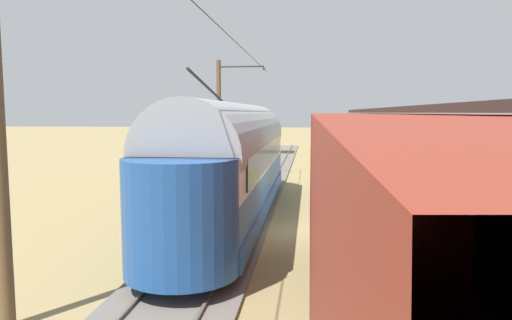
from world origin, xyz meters
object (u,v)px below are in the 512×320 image
catenary_pole_mid_near (1,126)px  switch_stand (376,182)px  boxcar_adjacent (404,227)px  track_end_bumper (336,177)px  vintage_streetcar (234,159)px  catenary_pole_foreground (220,117)px  spare_tie_stack (185,187)px

catenary_pole_mid_near → switch_stand: bearing=-120.3°
boxcar_adjacent → switch_stand: 15.01m
track_end_bumper → catenary_pole_mid_near: bearing=69.5°
switch_stand → track_end_bumper: (1.63, -3.83, -0.30)m
switch_stand → vintage_streetcar: bearing=43.5°
catenary_pole_foreground → switch_stand: size_ratio=5.74×
catenary_pole_mid_near → spare_tie_stack: bearing=-87.1°
catenary_pole_mid_near → track_end_bumper: bearing=-110.5°
spare_tie_stack → track_end_bumper: bearing=-154.1°
vintage_streetcar → catenary_pole_foreground: bearing=-76.6°
switch_stand → catenary_pole_mid_near: bearing=59.7°
boxcar_adjacent → catenary_pole_foreground: size_ratio=2.09×
boxcar_adjacent → catenary_pole_mid_near: bearing=-2.3°
vintage_streetcar → catenary_pole_foreground: catenary_pole_foreground is taller
switch_stand → track_end_bumper: 4.18m
boxcar_adjacent → spare_tie_stack: (7.64, -14.97, -1.90)m
catenary_pole_foreground → catenary_pole_mid_near: (0.00, 20.18, 0.00)m
boxcar_adjacent → catenary_pole_mid_near: (6.90, -0.28, 1.55)m
switch_stand → spare_tie_stack: 9.28m
catenary_pole_foreground → track_end_bumper: 7.85m
vintage_streetcar → spare_tie_stack: 6.92m
boxcar_adjacent → track_end_bumper: size_ratio=8.24×
catenary_pole_mid_near → catenary_pole_foreground: bearing=-90.0°
catenary_pole_mid_near → switch_stand: (-8.53, -14.57, -3.01)m
catenary_pole_foreground → catenary_pole_mid_near: bearing=90.0°
boxcar_adjacent → track_end_bumper: (0.00, -18.68, -1.77)m
vintage_streetcar → track_end_bumper: (-4.24, -9.40, -1.86)m
boxcar_adjacent → catenary_pole_mid_near: catenary_pole_mid_near is taller
vintage_streetcar → catenary_pole_foreground: size_ratio=2.32×
switch_stand → track_end_bumper: size_ratio=0.69×
spare_tie_stack → track_end_bumper: 8.50m
catenary_pole_foreground → spare_tie_stack: bearing=82.3°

